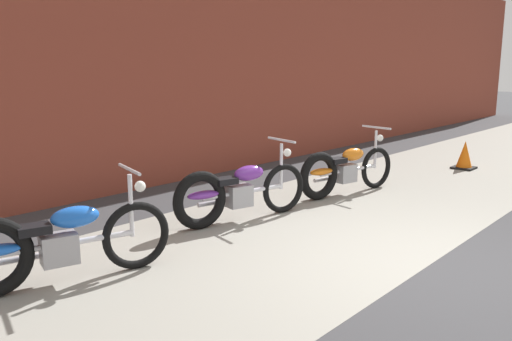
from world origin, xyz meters
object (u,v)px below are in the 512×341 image
Objects in this scene: motorcycle_purple at (234,192)px; traffic_cone at (465,156)px; motorcycle_blue at (50,244)px; motorcycle_orange at (342,170)px.

motorcycle_purple reaches higher than traffic_cone.
motorcycle_blue is 0.99× the size of motorcycle_purple.
motorcycle_blue and motorcycle_purple have the same top height.
motorcycle_purple is 2.18m from motorcycle_orange.
motorcycle_blue and motorcycle_orange have the same top height.
motorcycle_purple is at bearing 171.01° from traffic_cone.
motorcycle_orange is at bearing 169.43° from traffic_cone.
motorcycle_orange is at bearing 15.10° from motorcycle_blue.
motorcycle_blue is 0.98× the size of motorcycle_orange.
motorcycle_blue is at bearing -169.83° from motorcycle_orange.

